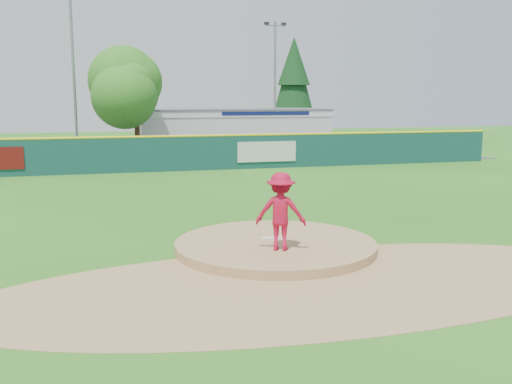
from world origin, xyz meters
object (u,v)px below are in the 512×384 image
object	(u,v)px
van	(146,154)
pool_building_grp	(230,129)
light_pole_right	(275,80)
light_pole_left	(73,70)
conifer_tree	(294,83)
deciduous_tree	(136,92)
pitcher	(281,211)

from	to	relation	value
van	pool_building_grp	distance (m)	13.68
light_pole_right	light_pole_left	bearing A→B (deg)	-172.41
van	pool_building_grp	world-z (taller)	pool_building_grp
conifer_tree	light_pole_right	distance (m)	8.06
van	light_pole_left	size ratio (longest dim) A/B	0.50
pool_building_grp	conifer_tree	distance (m)	8.95
pool_building_grp	light_pole_right	xyz separation A→B (m)	(3.00, -2.99, 3.88)
van	conifer_tree	world-z (taller)	conifer_tree
van	deciduous_tree	bearing A→B (deg)	4.98
pitcher	light_pole_left	xyz separation A→B (m)	(-5.86, 27.87, 4.80)
pitcher	van	world-z (taller)	pitcher
deciduous_tree	pool_building_grp	bearing A→B (deg)	41.16
pool_building_grp	light_pole_right	size ratio (longest dim) A/B	1.52
conifer_tree	light_pole_right	xyz separation A→B (m)	(-4.00, -7.00, 0.00)
pool_building_grp	van	bearing A→B (deg)	-124.86
conifer_tree	light_pole_right	world-z (taller)	light_pole_right
deciduous_tree	light_pole_left	size ratio (longest dim) A/B	0.67
pool_building_grp	light_pole_right	world-z (taller)	light_pole_right
pitcher	deciduous_tree	bearing A→B (deg)	-62.08
pitcher	deciduous_tree	xyz separation A→B (m)	(-1.86, 25.87, 3.30)
conifer_tree	light_pole_left	distance (m)	21.03
deciduous_tree	conifer_tree	size ratio (longest dim) A/B	0.77
pitcher	van	bearing A→B (deg)	-61.80
van	pitcher	bearing A→B (deg)	-173.29
van	light_pole_left	distance (m)	9.15
deciduous_tree	light_pole_left	world-z (taller)	light_pole_left
pool_building_grp	deciduous_tree	distance (m)	11.01
deciduous_tree	conifer_tree	distance (m)	18.63
van	light_pole_right	world-z (taller)	light_pole_right
light_pole_right	van	bearing A→B (deg)	-142.78
pool_building_grp	light_pole_left	world-z (taller)	light_pole_left
van	light_pole_right	distance (m)	14.38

